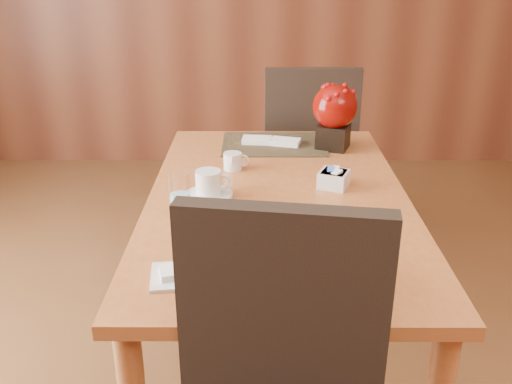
{
  "coord_description": "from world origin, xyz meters",
  "views": [
    {
      "loc": [
        -0.07,
        -1.22,
        1.55
      ],
      "look_at": [
        -0.08,
        0.35,
        0.87
      ],
      "focal_mm": 40.0,
      "sensor_mm": 36.0,
      "label": 1
    }
  ],
  "objects_px": {
    "coffee_cup": "(208,186)",
    "far_chair": "(308,150)",
    "water_glass": "(180,196)",
    "creamer_jug": "(233,161)",
    "sugar_caddy": "(334,179)",
    "soup_setting": "(295,265)",
    "bread_plate": "(178,276)",
    "berry_decor": "(334,113)",
    "dining_table": "(278,220)"
  },
  "relations": [
    {
      "from": "coffee_cup",
      "to": "far_chair",
      "type": "distance_m",
      "value": 1.09
    },
    {
      "from": "water_glass",
      "to": "creamer_jug",
      "type": "distance_m",
      "value": 0.46
    },
    {
      "from": "sugar_caddy",
      "to": "soup_setting",
      "type": "bearing_deg",
      "value": -105.53
    },
    {
      "from": "soup_setting",
      "to": "creamer_jug",
      "type": "bearing_deg",
      "value": 91.34
    },
    {
      "from": "water_glass",
      "to": "coffee_cup",
      "type": "bearing_deg",
      "value": 66.21
    },
    {
      "from": "far_chair",
      "to": "bread_plate",
      "type": "bearing_deg",
      "value": 71.4
    },
    {
      "from": "water_glass",
      "to": "creamer_jug",
      "type": "bearing_deg",
      "value": 71.23
    },
    {
      "from": "berry_decor",
      "to": "far_chair",
      "type": "xyz_separation_m",
      "value": [
        -0.06,
        0.46,
        -0.33
      ]
    },
    {
      "from": "creamer_jug",
      "to": "bread_plate",
      "type": "height_order",
      "value": "creamer_jug"
    },
    {
      "from": "far_chair",
      "to": "sugar_caddy",
      "type": "bearing_deg",
      "value": 89.53
    },
    {
      "from": "creamer_jug",
      "to": "far_chair",
      "type": "height_order",
      "value": "far_chair"
    },
    {
      "from": "sugar_caddy",
      "to": "berry_decor",
      "type": "distance_m",
      "value": 0.45
    },
    {
      "from": "soup_setting",
      "to": "far_chair",
      "type": "height_order",
      "value": "far_chair"
    },
    {
      "from": "dining_table",
      "to": "far_chair",
      "type": "relative_size",
      "value": 1.46
    },
    {
      "from": "dining_table",
      "to": "berry_decor",
      "type": "distance_m",
      "value": 0.62
    },
    {
      "from": "berry_decor",
      "to": "bread_plate",
      "type": "relative_size",
      "value": 1.99
    },
    {
      "from": "dining_table",
      "to": "coffee_cup",
      "type": "bearing_deg",
      "value": -177.49
    },
    {
      "from": "far_chair",
      "to": "soup_setting",
      "type": "bearing_deg",
      "value": 82.5
    },
    {
      "from": "water_glass",
      "to": "far_chair",
      "type": "relative_size",
      "value": 0.15
    },
    {
      "from": "creamer_jug",
      "to": "far_chair",
      "type": "xyz_separation_m",
      "value": [
        0.36,
        0.72,
        -0.2
      ]
    },
    {
      "from": "dining_table",
      "to": "creamer_jug",
      "type": "bearing_deg",
      "value": 123.67
    },
    {
      "from": "sugar_caddy",
      "to": "berry_decor",
      "type": "relative_size",
      "value": 0.35
    },
    {
      "from": "water_glass",
      "to": "creamer_jug",
      "type": "height_order",
      "value": "water_glass"
    },
    {
      "from": "dining_table",
      "to": "coffee_cup",
      "type": "distance_m",
      "value": 0.28
    },
    {
      "from": "creamer_jug",
      "to": "berry_decor",
      "type": "distance_m",
      "value": 0.51
    },
    {
      "from": "water_glass",
      "to": "creamer_jug",
      "type": "xyz_separation_m",
      "value": [
        0.15,
        0.43,
        -0.04
      ]
    },
    {
      "from": "bread_plate",
      "to": "sugar_caddy",
      "type": "bearing_deg",
      "value": 51.96
    },
    {
      "from": "far_chair",
      "to": "creamer_jug",
      "type": "bearing_deg",
      "value": 62.24
    },
    {
      "from": "soup_setting",
      "to": "coffee_cup",
      "type": "xyz_separation_m",
      "value": [
        -0.26,
        0.56,
        -0.02
      ]
    },
    {
      "from": "berry_decor",
      "to": "bread_plate",
      "type": "distance_m",
      "value": 1.18
    },
    {
      "from": "soup_setting",
      "to": "water_glass",
      "type": "relative_size",
      "value": 2.14
    },
    {
      "from": "dining_table",
      "to": "water_glass",
      "type": "xyz_separation_m",
      "value": [
        -0.32,
        -0.18,
        0.17
      ]
    },
    {
      "from": "soup_setting",
      "to": "berry_decor",
      "type": "bearing_deg",
      "value": 66.25
    },
    {
      "from": "soup_setting",
      "to": "sugar_caddy",
      "type": "distance_m",
      "value": 0.67
    },
    {
      "from": "berry_decor",
      "to": "dining_table",
      "type": "bearing_deg",
      "value": -116.26
    },
    {
      "from": "coffee_cup",
      "to": "water_glass",
      "type": "xyz_separation_m",
      "value": [
        -0.07,
        -0.17,
        0.04
      ]
    },
    {
      "from": "water_glass",
      "to": "berry_decor",
      "type": "height_order",
      "value": "berry_decor"
    },
    {
      "from": "coffee_cup",
      "to": "sugar_caddy",
      "type": "height_order",
      "value": "coffee_cup"
    },
    {
      "from": "coffee_cup",
      "to": "bread_plate",
      "type": "xyz_separation_m",
      "value": [
        -0.04,
        -0.53,
        -0.04
      ]
    },
    {
      "from": "creamer_jug",
      "to": "far_chair",
      "type": "relative_size",
      "value": 0.09
    },
    {
      "from": "berry_decor",
      "to": "soup_setting",
      "type": "bearing_deg",
      "value": -101.99
    },
    {
      "from": "coffee_cup",
      "to": "berry_decor",
      "type": "xyz_separation_m",
      "value": [
        0.49,
        0.52,
        0.12
      ]
    },
    {
      "from": "soup_setting",
      "to": "bread_plate",
      "type": "xyz_separation_m",
      "value": [
        -0.3,
        0.03,
        -0.05
      ]
    },
    {
      "from": "soup_setting",
      "to": "water_glass",
      "type": "distance_m",
      "value": 0.51
    },
    {
      "from": "soup_setting",
      "to": "far_chair",
      "type": "xyz_separation_m",
      "value": [
        0.17,
        1.54,
        -0.23
      ]
    },
    {
      "from": "bread_plate",
      "to": "far_chair",
      "type": "distance_m",
      "value": 1.59
    },
    {
      "from": "bread_plate",
      "to": "dining_table",
      "type": "bearing_deg",
      "value": 62.45
    },
    {
      "from": "soup_setting",
      "to": "berry_decor",
      "type": "height_order",
      "value": "berry_decor"
    },
    {
      "from": "creamer_jug",
      "to": "bread_plate",
      "type": "relative_size",
      "value": 0.66
    },
    {
      "from": "sugar_caddy",
      "to": "creamer_jug",
      "type": "bearing_deg",
      "value": 154.74
    }
  ]
}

